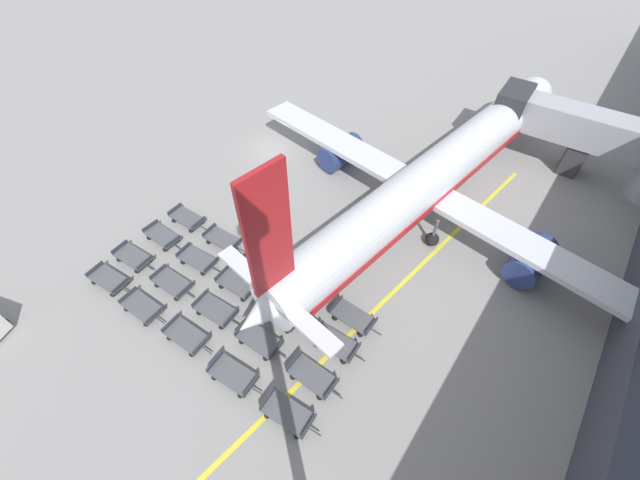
% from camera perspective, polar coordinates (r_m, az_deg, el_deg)
% --- Properties ---
extents(ground_plane, '(500.00, 500.00, 0.00)m').
position_cam_1_polar(ground_plane, '(39.08, -6.90, 12.90)').
color(ground_plane, gray).
extents(jet_bridge, '(16.28, 4.77, 5.90)m').
position_cam_1_polar(jet_bridge, '(41.18, 36.30, 11.38)').
color(jet_bridge, '#A8AAB2').
rests_on(jet_bridge, ground_plane).
extents(airplane, '(34.03, 37.23, 12.78)m').
position_cam_1_polar(airplane, '(31.49, 15.81, 8.59)').
color(airplane, silver).
rests_on(airplane, ground_plane).
extents(baggage_dolly_row_near_col_a, '(3.54, 1.74, 0.92)m').
position_cam_1_polar(baggage_dolly_row_near_col_a, '(30.80, -28.34, -5.08)').
color(baggage_dolly_row_near_col_a, '#515459').
rests_on(baggage_dolly_row_near_col_a, ground_plane).
extents(baggage_dolly_row_near_col_b, '(3.51, 1.65, 0.92)m').
position_cam_1_polar(baggage_dolly_row_near_col_b, '(28.37, -24.41, -8.90)').
color(baggage_dolly_row_near_col_b, '#515459').
rests_on(baggage_dolly_row_near_col_b, ground_plane).
extents(baggage_dolly_row_near_col_c, '(3.52, 1.68, 0.92)m').
position_cam_1_polar(baggage_dolly_row_near_col_c, '(26.19, -18.81, -13.09)').
color(baggage_dolly_row_near_col_c, '#515459').
rests_on(baggage_dolly_row_near_col_c, ground_plane).
extents(baggage_dolly_row_near_col_d, '(3.54, 1.74, 0.92)m').
position_cam_1_polar(baggage_dolly_row_near_col_d, '(24.32, -12.47, -18.64)').
color(baggage_dolly_row_near_col_d, '#515459').
rests_on(baggage_dolly_row_near_col_d, ground_plane).
extents(baggage_dolly_row_near_col_e, '(3.53, 1.73, 0.92)m').
position_cam_1_polar(baggage_dolly_row_near_col_e, '(23.14, -4.66, -23.86)').
color(baggage_dolly_row_near_col_e, '#515459').
rests_on(baggage_dolly_row_near_col_e, ground_plane).
extents(baggage_dolly_row_mid_a_col_a, '(3.53, 1.71, 0.92)m').
position_cam_1_polar(baggage_dolly_row_mid_a_col_a, '(31.41, -25.51, -2.26)').
color(baggage_dolly_row_mid_a_col_a, '#515459').
rests_on(baggage_dolly_row_mid_a_col_a, ground_plane).
extents(baggage_dolly_row_mid_a_col_b, '(3.52, 1.67, 0.92)m').
position_cam_1_polar(baggage_dolly_row_mid_a_col_b, '(28.79, -20.68, -5.89)').
color(baggage_dolly_row_mid_a_col_b, '#515459').
rests_on(baggage_dolly_row_mid_a_col_b, ground_plane).
extents(baggage_dolly_row_mid_a_col_c, '(3.53, 1.72, 0.92)m').
position_cam_1_polar(baggage_dolly_row_mid_a_col_c, '(26.64, -14.92, -9.86)').
color(baggage_dolly_row_mid_a_col_c, '#515459').
rests_on(baggage_dolly_row_mid_a_col_c, ground_plane).
extents(baggage_dolly_row_mid_a_col_d, '(3.51, 1.66, 0.92)m').
position_cam_1_polar(baggage_dolly_row_mid_a_col_d, '(25.02, -8.79, -14.16)').
color(baggage_dolly_row_mid_a_col_d, '#515459').
rests_on(baggage_dolly_row_mid_a_col_d, ground_plane).
extents(baggage_dolly_row_mid_a_col_e, '(3.49, 1.58, 0.92)m').
position_cam_1_polar(baggage_dolly_row_mid_a_col_e, '(23.79, -1.08, -19.22)').
color(baggage_dolly_row_mid_a_col_e, '#515459').
rests_on(baggage_dolly_row_mid_a_col_e, ground_plane).
extents(baggage_dolly_row_mid_b_col_a, '(3.49, 1.58, 0.92)m').
position_cam_1_polar(baggage_dolly_row_mid_b_col_a, '(32.00, -21.94, 0.52)').
color(baggage_dolly_row_mid_b_col_a, '#515459').
rests_on(baggage_dolly_row_mid_b_col_a, ground_plane).
extents(baggage_dolly_row_mid_b_col_b, '(3.54, 1.75, 0.92)m').
position_cam_1_polar(baggage_dolly_row_mid_b_col_b, '(29.55, -17.35, -2.72)').
color(baggage_dolly_row_mid_b_col_b, '#515459').
rests_on(baggage_dolly_row_mid_b_col_b, ground_plane).
extents(baggage_dolly_row_mid_b_col_c, '(3.53, 1.70, 0.92)m').
position_cam_1_polar(baggage_dolly_row_mid_b_col_c, '(27.50, -11.94, -6.30)').
color(baggage_dolly_row_mid_b_col_c, '#515459').
rests_on(baggage_dolly_row_mid_b_col_c, ground_plane).
extents(baggage_dolly_row_mid_b_col_d, '(3.50, 1.62, 0.92)m').
position_cam_1_polar(baggage_dolly_row_mid_b_col_d, '(25.76, -5.68, -10.62)').
color(baggage_dolly_row_mid_b_col_d, '#515459').
rests_on(baggage_dolly_row_mid_b_col_d, ground_plane).
extents(baggage_dolly_row_mid_b_col_e, '(3.52, 1.68, 0.92)m').
position_cam_1_polar(baggage_dolly_row_mid_b_col_e, '(24.67, 2.25, -14.75)').
color(baggage_dolly_row_mid_b_col_e, '#515459').
rests_on(baggage_dolly_row_mid_b_col_e, ground_plane).
extents(baggage_dolly_row_far_col_a, '(3.51, 1.65, 0.92)m').
position_cam_1_polar(baggage_dolly_row_far_col_a, '(32.73, -18.74, 3.00)').
color(baggage_dolly_row_far_col_a, '#515459').
rests_on(baggage_dolly_row_far_col_a, ground_plane).
extents(baggage_dolly_row_far_col_b, '(3.53, 1.71, 0.92)m').
position_cam_1_polar(baggage_dolly_row_far_col_b, '(30.35, -13.94, 0.06)').
color(baggage_dolly_row_far_col_b, '#515459').
rests_on(baggage_dolly_row_far_col_b, ground_plane).
extents(baggage_dolly_row_far_col_c, '(3.52, 1.70, 0.92)m').
position_cam_1_polar(baggage_dolly_row_far_col_c, '(28.30, -8.47, -3.37)').
color(baggage_dolly_row_far_col_c, '#515459').
rests_on(baggage_dolly_row_far_col_c, ground_plane).
extents(baggage_dolly_row_far_col_d, '(3.53, 1.71, 0.92)m').
position_cam_1_polar(baggage_dolly_row_far_col_d, '(26.75, -2.46, -7.00)').
color(baggage_dolly_row_far_col_d, '#515459').
rests_on(baggage_dolly_row_far_col_d, ground_plane).
extents(baggage_dolly_row_far_col_e, '(3.48, 1.57, 0.92)m').
position_cam_1_polar(baggage_dolly_row_far_col_e, '(25.61, 4.86, -11.11)').
color(baggage_dolly_row_far_col_e, '#515459').
rests_on(baggage_dolly_row_far_col_e, ground_plane).
extents(stand_guidance_stripe, '(4.83, 34.22, 0.01)m').
position_cam_1_polar(stand_guidance_stripe, '(28.02, 11.68, -6.40)').
color(stand_guidance_stripe, yellow).
rests_on(stand_guidance_stripe, ground_plane).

